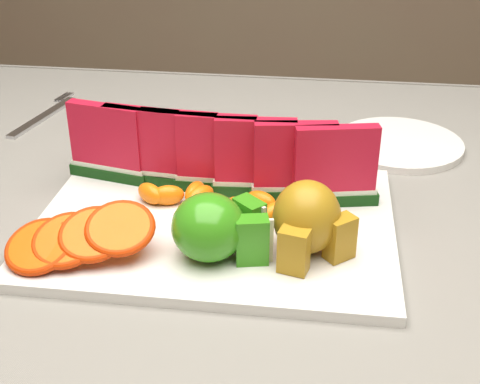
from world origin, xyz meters
name	(u,v)px	position (x,y,z in m)	size (l,w,h in m)	color
table	(180,287)	(0.00, 0.00, 0.65)	(1.40, 0.90, 0.75)	brown
tablecloth	(178,245)	(0.00, 0.00, 0.72)	(1.53, 1.03, 0.20)	gray
platter	(216,223)	(0.05, -0.02, 0.76)	(0.40, 0.30, 0.01)	silver
apple_cluster	(216,228)	(0.06, -0.09, 0.80)	(0.11, 0.09, 0.07)	#2D790C
pear_cluster	(308,220)	(0.16, -0.07, 0.81)	(0.09, 0.09, 0.08)	#9D6E1F
side_plate	(399,144)	(0.27, 0.23, 0.76)	(0.20, 0.20, 0.01)	silver
fork	(45,115)	(-0.27, 0.28, 0.76)	(0.05, 0.19, 0.00)	silver
watermelon_row	(217,156)	(0.04, 0.05, 0.82)	(0.39, 0.07, 0.10)	#0B3D15
orange_fan_front	(80,237)	(-0.07, -0.11, 0.79)	(0.16, 0.11, 0.05)	orange
orange_fan_back	(232,157)	(0.05, 0.10, 0.79)	(0.33, 0.10, 0.04)	orange
tangerine_segments	(213,201)	(0.04, 0.00, 0.78)	(0.19, 0.08, 0.02)	orange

